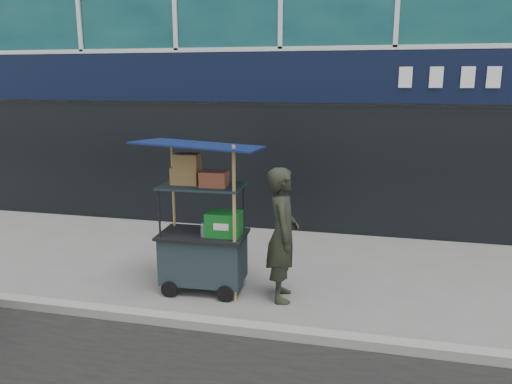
# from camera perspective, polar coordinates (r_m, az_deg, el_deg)

# --- Properties ---
(ground) EXTENTS (80.00, 80.00, 0.00)m
(ground) POSITION_cam_1_polar(r_m,az_deg,el_deg) (6.27, -4.32, -14.53)
(ground) COLOR slate
(ground) RESTS_ON ground
(curb) EXTENTS (80.00, 0.18, 0.12)m
(curb) POSITION_cam_1_polar(r_m,az_deg,el_deg) (6.07, -4.92, -14.87)
(curb) COLOR gray
(curb) RESTS_ON ground
(vendor_cart) EXTENTS (1.62, 1.17, 2.12)m
(vendor_cart) POSITION_cam_1_polar(r_m,az_deg,el_deg) (6.88, -5.95, -5.32)
(vendor_cart) COLOR #18272A
(vendor_cart) RESTS_ON ground
(vendor_man) EXTENTS (0.54, 0.72, 1.78)m
(vendor_man) POSITION_cam_1_polar(r_m,az_deg,el_deg) (6.54, 3.05, -4.87)
(vendor_man) COLOR black
(vendor_man) RESTS_ON ground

